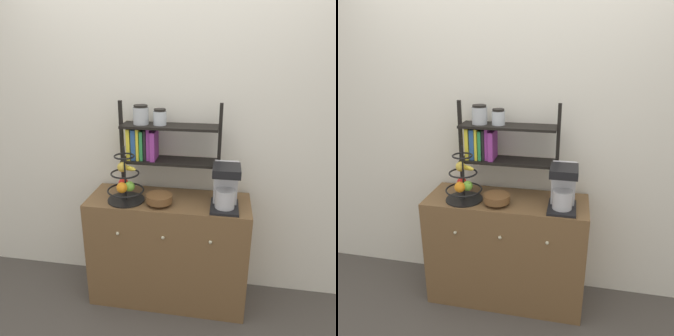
{
  "view_description": "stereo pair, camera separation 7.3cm",
  "coord_description": "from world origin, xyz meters",
  "views": [
    {
      "loc": [
        0.36,
        -1.9,
        1.85
      ],
      "look_at": [
        -0.0,
        0.21,
        1.08
      ],
      "focal_mm": 35.0,
      "sensor_mm": 36.0,
      "label": 1
    },
    {
      "loc": [
        0.44,
        -1.89,
        1.85
      ],
      "look_at": [
        -0.0,
        0.21,
        1.08
      ],
      "focal_mm": 35.0,
      "sensor_mm": 36.0,
      "label": 2
    }
  ],
  "objects": [
    {
      "name": "sideboard",
      "position": [
        0.0,
        0.21,
        0.42
      ],
      "size": [
        1.17,
        0.44,
        0.84
      ],
      "color": "brown",
      "rests_on": "ground_plane"
    },
    {
      "name": "shelf_hutch",
      "position": [
        -0.12,
        0.31,
        1.26
      ],
      "size": [
        0.73,
        0.2,
        0.68
      ],
      "color": "black",
      "rests_on": "sideboard"
    },
    {
      "name": "coffee_maker",
      "position": [
        0.4,
        0.17,
        1.0
      ],
      "size": [
        0.19,
        0.25,
        0.3
      ],
      "color": "black",
      "rests_on": "sideboard"
    },
    {
      "name": "wall_back",
      "position": [
        0.0,
        0.47,
        1.3
      ],
      "size": [
        7.0,
        0.05,
        2.6
      ],
      "primitive_type": "cube",
      "color": "silver",
      "rests_on": "ground_plane"
    },
    {
      "name": "ground_plane",
      "position": [
        0.0,
        0.0,
        0.0
      ],
      "size": [
        12.0,
        12.0,
        0.0
      ],
      "primitive_type": "plane",
      "color": "#47423D"
    },
    {
      "name": "wooden_bowl",
      "position": [
        -0.05,
        0.12,
        0.89
      ],
      "size": [
        0.18,
        0.18,
        0.07
      ],
      "color": "brown",
      "rests_on": "sideboard"
    },
    {
      "name": "fruit_stand",
      "position": [
        -0.3,
        0.15,
        0.98
      ],
      "size": [
        0.26,
        0.26,
        0.4
      ],
      "color": "black",
      "rests_on": "sideboard"
    }
  ]
}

